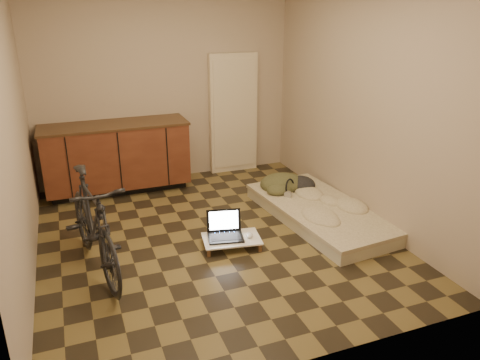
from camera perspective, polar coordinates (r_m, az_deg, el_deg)
name	(u,v)px	position (r m, az deg, el deg)	size (l,w,h in m)	color
room_shell	(210,117)	(4.58, -3.66, 7.66)	(3.50, 4.00, 2.60)	brown
cabinets	(117,157)	(6.28, -14.78, 2.74)	(1.84, 0.62, 0.91)	black
appliance_panel	(233,114)	(6.77, -0.84, 8.08)	(0.70, 0.10, 1.70)	beige
bicycle	(93,219)	(4.41, -17.50, -4.59)	(0.47, 1.61, 1.04)	black
futon	(321,212)	(5.47, 9.83, -3.87)	(1.11, 2.02, 0.17)	beige
clothing_pile	(288,178)	(5.88, 5.82, 0.26)	(0.60, 0.50, 0.24)	#424327
headphones	(290,187)	(5.67, 6.14, -0.90)	(0.26, 0.24, 0.17)	black
lap_desk	(232,239)	(4.80, -1.03, -7.21)	(0.63, 0.46, 0.10)	brown
laptop	(225,231)	(4.82, -1.84, -6.28)	(0.41, 0.38, 0.24)	black
mouse	(250,235)	(4.81, 1.18, -6.74)	(0.07, 0.11, 0.04)	white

